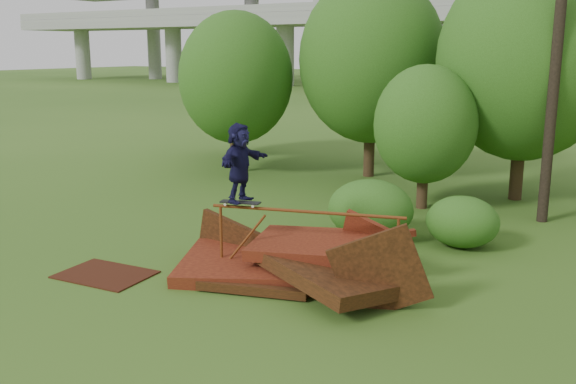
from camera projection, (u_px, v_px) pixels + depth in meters
The scene contains 14 objects.
ground at pixel (269, 302), 11.83m from camera, with size 240.00×240.00×0.00m, color #2D5116.
scrap_pile at pixel (294, 263), 12.89m from camera, with size 5.78×3.54×1.93m.
grind_rail at pixel (306, 225), 12.68m from camera, with size 3.79×1.11×1.46m.
skateboard at pixel (240, 202), 12.95m from camera, with size 0.85×0.43×0.09m.
skater at pixel (240, 163), 12.77m from camera, with size 1.48×0.47×1.60m, color #15133A.
flat_plate at pixel (105, 274), 13.21m from camera, with size 1.84×1.32×0.03m, color #37170B.
tree_0 at pixel (236, 78), 23.58m from camera, with size 4.21×4.21×5.94m.
tree_1 at pixel (372, 60), 22.59m from camera, with size 5.14×5.14×7.15m.
tree_2 at pixel (425, 125), 18.26m from camera, with size 2.95×2.95×4.15m.
tree_3 at pixel (526, 60), 18.96m from camera, with size 5.22×5.22×7.24m.
tree_6 at pixel (233, 87), 27.48m from camera, with size 3.61×3.61×5.05m.
shrub_left at pixel (370, 209), 15.66m from camera, with size 2.11×1.95×1.46m, color #254713.
shrub_right at pixel (462, 222), 15.00m from camera, with size 1.71×1.57×1.21m, color #254713.
utility_pole at pixel (558, 38), 16.29m from camera, with size 1.40×0.28×9.53m.
Camera 1 is at (6.01, -9.35, 4.56)m, focal length 40.00 mm.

